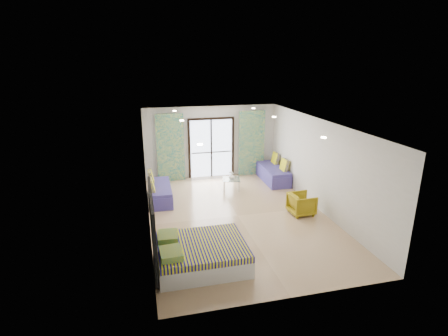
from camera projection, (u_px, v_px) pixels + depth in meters
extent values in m
cube|color=black|center=(211.00, 119.00, 12.89)|extent=(1.76, 0.08, 0.08)
cube|color=black|center=(189.00, 150.00, 13.04)|extent=(0.08, 0.08, 2.20)
cube|color=black|center=(233.00, 147.00, 13.42)|extent=(0.08, 0.08, 2.20)
cube|color=black|center=(211.00, 149.00, 13.23)|extent=(0.05, 0.06, 2.20)
cube|color=#595451|center=(211.00, 152.00, 13.30)|extent=(1.52, 0.03, 0.04)
cube|color=silver|center=(170.00, 148.00, 12.71)|extent=(1.00, 0.10, 2.50)
cube|color=silver|center=(252.00, 143.00, 13.41)|extent=(1.00, 0.10, 2.50)
cylinder|color=#FFE0B2|center=(200.00, 144.00, 7.15)|extent=(0.12, 0.12, 0.02)
cylinder|color=#FFE0B2|center=(324.00, 137.00, 7.78)|extent=(0.12, 0.12, 0.02)
cylinder|color=#FFE0B2|center=(182.00, 121.00, 9.94)|extent=(0.12, 0.12, 0.02)
cylinder|color=#FFE0B2|center=(274.00, 117.00, 10.57)|extent=(0.12, 0.12, 0.02)
cylinder|color=#FFE0B2|center=(175.00, 111.00, 11.79)|extent=(0.12, 0.12, 0.02)
cylinder|color=#FFE0B2|center=(253.00, 108.00, 12.42)|extent=(0.12, 0.12, 0.02)
cube|color=black|center=(153.00, 227.00, 7.16)|extent=(0.06, 2.10, 1.50)
cube|color=silver|center=(150.00, 203.00, 8.32)|extent=(0.02, 0.10, 0.10)
cube|color=silver|center=(202.00, 257.00, 7.65)|extent=(1.92, 1.54, 0.38)
cube|color=navy|center=(202.00, 246.00, 7.57)|extent=(1.90, 1.57, 0.14)
cube|color=#1B7A70|center=(171.00, 254.00, 7.03)|extent=(0.46, 0.55, 0.13)
cube|color=#1B7A70|center=(168.00, 236.00, 7.71)|extent=(0.47, 0.56, 0.13)
cube|color=#423A8B|center=(160.00, 194.00, 11.19)|extent=(0.73, 1.82, 0.40)
cube|color=#423A8B|center=(160.00, 187.00, 11.11)|extent=(0.72, 1.78, 0.10)
cube|color=navy|center=(152.00, 185.00, 10.60)|extent=(0.21, 0.45, 0.42)
cube|color=navy|center=(151.00, 176.00, 11.38)|extent=(0.21, 0.45, 0.42)
cube|color=#423A8B|center=(273.00, 175.00, 12.99)|extent=(0.78, 1.93, 0.43)
cube|color=#423A8B|center=(273.00, 168.00, 12.91)|extent=(0.76, 1.89, 0.11)
cube|color=navy|center=(285.00, 165.00, 12.47)|extent=(0.22, 0.48, 0.44)
cube|color=navy|center=(276.00, 158.00, 13.31)|extent=(0.22, 0.48, 0.44)
cylinder|color=silver|center=(224.00, 187.00, 11.87)|extent=(0.06, 0.06, 0.38)
cylinder|color=silver|center=(239.00, 187.00, 11.88)|extent=(0.06, 0.06, 0.38)
cylinder|color=silver|center=(224.00, 182.00, 12.36)|extent=(0.06, 0.06, 0.38)
cylinder|color=silver|center=(238.00, 182.00, 12.37)|extent=(0.06, 0.06, 0.38)
cube|color=#8CA59E|center=(231.00, 179.00, 12.06)|extent=(0.70, 0.70, 0.02)
sphere|color=white|center=(233.00, 173.00, 12.00)|extent=(0.07, 0.07, 0.07)
sphere|color=white|center=(231.00, 172.00, 12.04)|extent=(0.07, 0.07, 0.07)
sphere|color=white|center=(230.00, 172.00, 11.99)|extent=(0.07, 0.07, 0.07)
sphere|color=white|center=(232.00, 172.00, 11.94)|extent=(0.07, 0.07, 0.07)
imported|color=white|center=(232.00, 177.00, 11.97)|extent=(0.24, 0.25, 0.20)
imported|color=#9F8A14|center=(302.00, 203.00, 10.14)|extent=(0.66, 0.70, 0.69)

